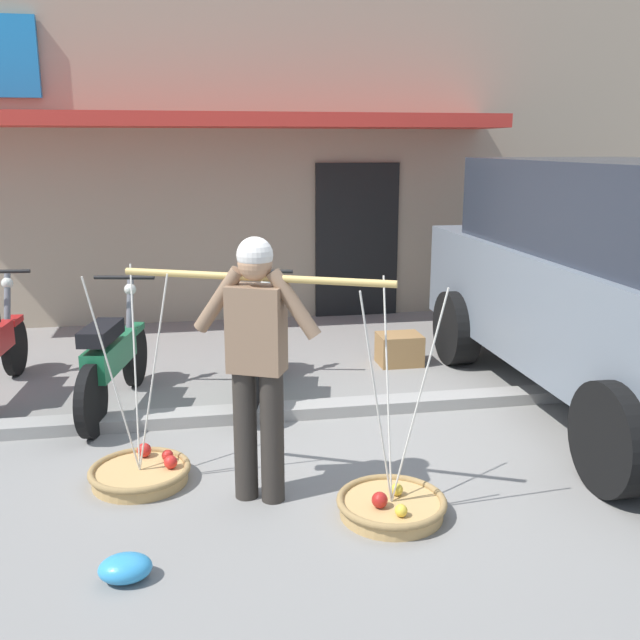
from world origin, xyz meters
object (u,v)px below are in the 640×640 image
Objects in this scene: fruit_basket_right_side at (391,504)px; wooden_crate at (399,349)px; motorcycle_second_in_row at (113,359)px; parked_truck at (633,280)px; fruit_basket_left_side at (141,472)px; motorcycle_third_in_row at (260,349)px; plastic_litter_bag at (125,568)px; fruit_vendor at (257,353)px.

wooden_crate is (0.94, 3.01, 0.09)m from fruit_basket_right_side.
parked_truck reaches higher than motorcycle_second_in_row.
parked_truck is (2.47, 1.44, 1.06)m from fruit_basket_right_side.
fruit_basket_left_side is 1.52m from motorcycle_second_in_row.
motorcycle_third_in_row is (0.97, 1.54, 0.38)m from fruit_basket_left_side.
fruit_basket_left_side reaches higher than wooden_crate.
wooden_crate is (2.50, 3.42, 0.09)m from plastic_litter_bag.
motorcycle_second_in_row reaches higher than wooden_crate.
wooden_crate is at bearing 53.81° from plastic_litter_bag.
fruit_basket_left_side reaches higher than plastic_litter_bag.
fruit_vendor reaches higher than fruit_basket_right_side.
fruit_vendor is at bearing -59.58° from motorcycle_second_in_row.
motorcycle_second_in_row is at bearing 130.16° from fruit_basket_right_side.
fruit_basket_right_side is at bearing 14.64° from plastic_litter_bag.
wooden_crate is at bearing 25.86° from motorcycle_third_in_row.
fruit_basket_left_side is at bearing -170.08° from parked_truck.
parked_truck reaches higher than fruit_vendor.
motorcycle_third_in_row is at bearing 4.10° from motorcycle_second_in_row.
fruit_vendor is at bearing -161.72° from parked_truck.
motorcycle_third_in_row reaches higher than wooden_crate.
fruit_basket_left_side and fruit_basket_right_side have the same top height.
fruit_basket_left_side is at bearing -78.51° from motorcycle_second_in_row.
motorcycle_second_in_row reaches higher than plastic_litter_bag.
parked_truck is at bearing 9.92° from fruit_basket_left_side.
plastic_litter_bag is at bearing -90.60° from fruit_basket_left_side.
motorcycle_third_in_row is 4.08× the size of wooden_crate.
wooden_crate is (-1.53, 1.57, -0.97)m from parked_truck.
motorcycle_third_in_row is 6.41× the size of plastic_litter_bag.
fruit_vendor is 3.26m from wooden_crate.
fruit_vendor is 0.35× the size of parked_truck.
plastic_litter_bag is at bearing -155.39° from parked_truck.
wooden_crate is at bearing 72.63° from fruit_basket_right_side.
motorcycle_second_in_row is 4.42m from parked_truck.
plastic_litter_bag is at bearing -135.37° from fruit_vendor.
fruit_basket_left_side is 1.14m from plastic_litter_bag.
fruit_basket_right_side is 2.88m from motorcycle_second_in_row.
fruit_basket_right_side is (1.55, -0.74, -0.00)m from fruit_basket_left_side.
parked_truck reaches higher than fruit_basket_left_side.
fruit_vendor reaches higher than motorcycle_third_in_row.
fruit_vendor reaches higher than fruit_basket_left_side.
motorcycle_second_in_row is at bearing 101.49° from fruit_basket_left_side.
wooden_crate is at bearing 42.43° from fruit_basket_left_side.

